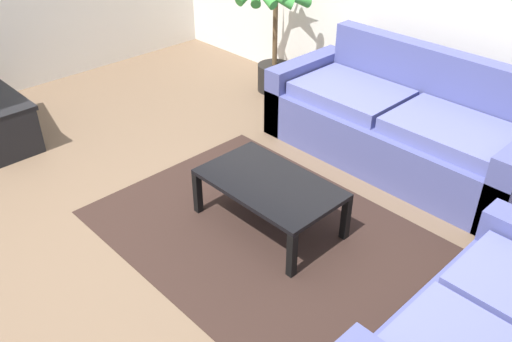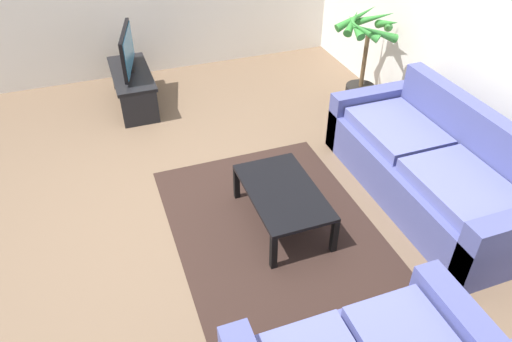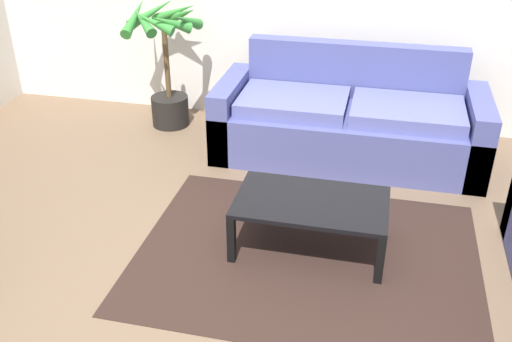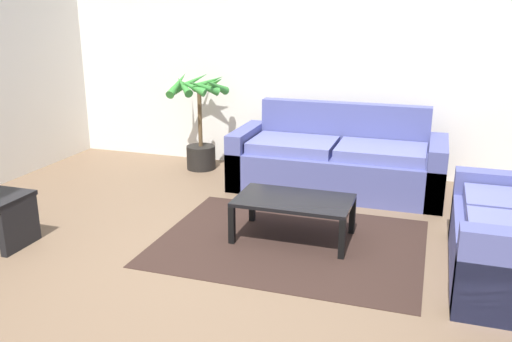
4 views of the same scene
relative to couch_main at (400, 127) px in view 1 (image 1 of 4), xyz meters
name	(u,v)px [view 1 (image 1 of 4)]	position (x,y,z in m)	size (l,w,h in m)	color
ground_plane	(125,244)	(-0.64, -2.28, -0.30)	(6.60, 6.60, 0.00)	brown
couch_main	(400,127)	(0.00, 0.00, 0.00)	(2.23, 0.90, 0.90)	#4C518C
coffee_table	(269,187)	(-0.11, -1.42, 0.02)	(0.98, 0.58, 0.36)	black
area_rug	(259,229)	(-0.11, -1.52, -0.30)	(2.20, 1.70, 0.01)	black
potted_palm	(275,37)	(-1.73, 0.27, 0.28)	(0.70, 0.69, 1.18)	black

